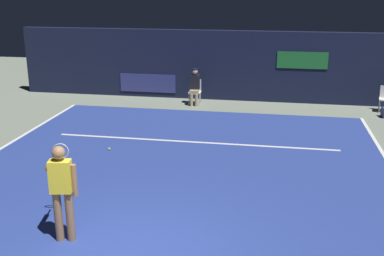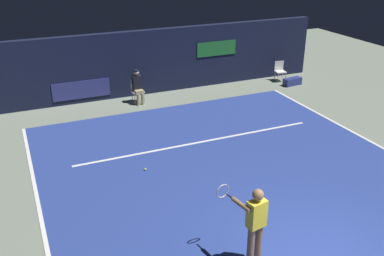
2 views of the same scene
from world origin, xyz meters
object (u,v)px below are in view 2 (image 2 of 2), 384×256
at_px(courtside_chair_near, 280,70).
at_px(tennis_ball, 145,169).
at_px(tennis_player, 255,222).
at_px(line_judge_on_chair, 138,86).
at_px(equipment_bag, 292,82).

xyz_separation_m(courtside_chair_near, tennis_ball, (-8.06, -5.44, -0.46)).
relative_size(tennis_player, tennis_ball, 25.44).
xyz_separation_m(line_judge_on_chair, courtside_chair_near, (6.65, 0.21, -0.18)).
relative_size(courtside_chair_near, tennis_ball, 12.94).
relative_size(line_judge_on_chair, tennis_ball, 19.41).
distance_m(line_judge_on_chair, tennis_ball, 5.46).
bearing_deg(tennis_player, tennis_ball, 100.34).
bearing_deg(tennis_ball, tennis_player, -79.66).
height_order(line_judge_on_chair, equipment_bag, line_judge_on_chair).
distance_m(tennis_player, tennis_ball, 4.59).
distance_m(courtside_chair_near, tennis_ball, 9.74).
xyz_separation_m(tennis_player, equipment_bag, (7.43, 9.12, -0.83)).
bearing_deg(tennis_ball, courtside_chair_near, 34.03).
bearing_deg(tennis_ball, equipment_bag, 29.70).
bearing_deg(courtside_chair_near, tennis_ball, -145.97).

